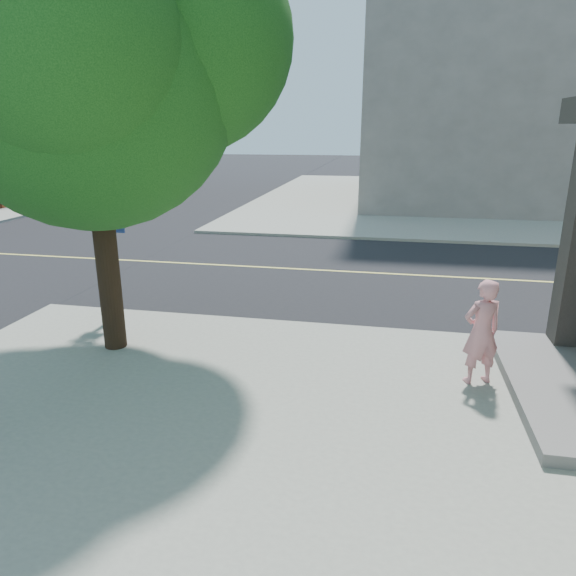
# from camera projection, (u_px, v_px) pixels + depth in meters

# --- Properties ---
(ground) EXTENTS (140.00, 140.00, 0.00)m
(ground) POSITION_uv_depth(u_px,v_px,m) (91.00, 312.00, 11.66)
(ground) COLOR black
(ground) RESTS_ON ground
(road_ew) EXTENTS (140.00, 9.00, 0.01)m
(road_ew) POSITION_uv_depth(u_px,v_px,m) (172.00, 263.00, 15.88)
(road_ew) COLOR black
(road_ew) RESTS_ON ground
(sidewalk_ne) EXTENTS (29.00, 25.00, 0.12)m
(sidewalk_ne) POSITION_uv_depth(u_px,v_px,m) (518.00, 200.00, 29.29)
(sidewalk_ne) COLOR gray
(sidewalk_ne) RESTS_ON ground
(filler_ne) EXTENTS (18.00, 16.00, 14.00)m
(filler_ne) POSITION_uv_depth(u_px,v_px,m) (543.00, 65.00, 27.58)
(filler_ne) COLOR slate
(filler_ne) RESTS_ON sidewalk_ne
(man_on_phone) EXTENTS (0.72, 0.61, 1.69)m
(man_on_phone) POSITION_uv_depth(u_px,v_px,m) (481.00, 332.00, 7.96)
(man_on_phone) COLOR pink
(man_on_phone) RESTS_ON sidewalk_se
(street_tree) EXTENTS (6.00, 5.46, 7.97)m
(street_tree) POSITION_uv_depth(u_px,v_px,m) (92.00, 39.00, 8.02)
(street_tree) COLOR black
(street_tree) RESTS_ON sidewalk_se
(signal_pole) EXTENTS (3.64, 0.41, 4.11)m
(signal_pole) POSITION_uv_depth(u_px,v_px,m) (15.00, 152.00, 10.56)
(signal_pole) COLOR black
(signal_pole) RESTS_ON sidewalk_se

